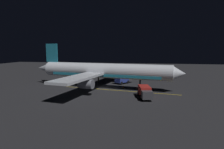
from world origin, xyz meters
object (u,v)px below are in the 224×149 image
(catering_truck, at_px, (123,79))
(traffic_cone_near_right, at_px, (151,93))
(airliner, at_px, (102,71))
(ground_crew_worker, at_px, (146,89))
(traffic_cone_near_left, at_px, (124,87))
(baggage_truck, at_px, (145,92))

(catering_truck, relative_size, traffic_cone_near_right, 10.89)
(airliner, height_order, traffic_cone_near_right, airliner)
(airliner, relative_size, ground_crew_worker, 23.22)
(catering_truck, bearing_deg, traffic_cone_near_right, 31.52)
(traffic_cone_near_left, relative_size, traffic_cone_near_right, 1.00)
(airliner, relative_size, baggage_truck, 6.34)
(airliner, distance_m, traffic_cone_near_right, 14.16)
(traffic_cone_near_left, bearing_deg, catering_truck, -172.31)
(baggage_truck, bearing_deg, traffic_cone_near_right, 158.73)
(baggage_truck, relative_size, traffic_cone_near_left, 11.59)
(baggage_truck, xyz_separation_m, traffic_cone_near_right, (-3.40, 1.32, -0.97))
(catering_truck, distance_m, traffic_cone_near_left, 6.34)
(ground_crew_worker, height_order, traffic_cone_near_right, ground_crew_worker)
(airliner, xyz_separation_m, baggage_truck, (8.92, 11.08, -3.07))
(airliner, bearing_deg, ground_crew_worker, 70.79)
(catering_truck, height_order, traffic_cone_near_left, catering_truck)
(airliner, xyz_separation_m, ground_crew_worker, (3.90, 11.20, -3.40))
(baggage_truck, bearing_deg, catering_truck, -158.16)
(traffic_cone_near_left, height_order, traffic_cone_near_right, same)
(baggage_truck, bearing_deg, airliner, -128.83)
(airliner, relative_size, traffic_cone_near_right, 73.47)
(airliner, relative_size, catering_truck, 6.75)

